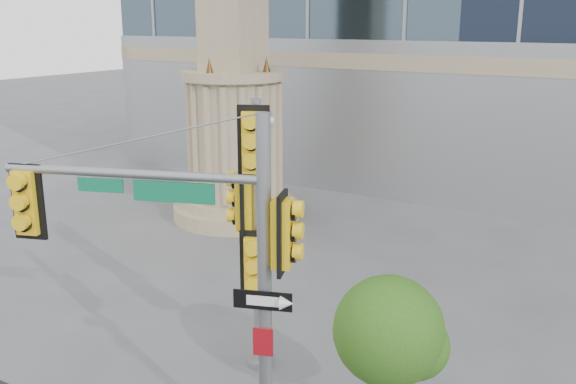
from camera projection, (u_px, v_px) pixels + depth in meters
The scene contains 4 objects.
monument at pixel (233, 58), 21.17m from camera, with size 4.40×4.40×16.60m.
main_signal_pole at pixel (197, 257), 9.21m from camera, with size 4.14×1.78×5.56m.
secondary_signal_pole at pixel (253, 217), 12.04m from camera, with size 1.01×0.73×5.36m.
street_tree at pixel (391, 335), 10.22m from camera, with size 1.83×1.79×2.85m.
Camera 1 is at (6.69, -8.56, 6.75)m, focal length 40.00 mm.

